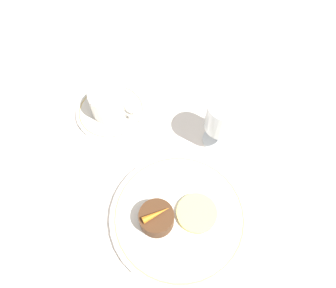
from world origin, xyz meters
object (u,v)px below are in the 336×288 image
Objects in this scene: dinner_plate at (179,216)px; fork at (108,167)px; wine_glass at (223,118)px; dessert_cake at (157,218)px; coffee_cup at (109,102)px.

dinner_plate reaches higher than fork.
wine_glass is 1.96× the size of dessert_cake.
coffee_cup is at bearing 140.77° from dessert_cake.
dessert_cake is (-0.03, -0.22, -0.05)m from wine_glass.
coffee_cup reaches higher than fork.
wine_glass is 0.23m from dessert_cake.
coffee_cup is 0.14m from fork.
dinner_plate is 4.09× the size of dessert_cake.
fork is (-0.18, 0.03, -0.01)m from dinner_plate.
fork is 2.85× the size of dessert_cake.
dinner_plate is 0.05m from dessert_cake.
coffee_cup is 0.60× the size of fork.
coffee_cup is at bearing 119.47° from fork.
wine_glass reaches higher than fork.
wine_glass reaches higher than coffee_cup.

